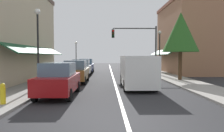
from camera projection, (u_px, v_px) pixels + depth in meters
ground_plane at (112, 75)px, 23.99m from camera, size 80.00×80.00×0.00m
sidewalk_left at (64, 74)px, 23.85m from camera, size 2.60×56.00×0.12m
sidewalk_right at (160, 74)px, 24.13m from camera, size 2.60×56.00×0.12m
lane_center_stripe at (112, 75)px, 23.99m from camera, size 0.14×52.00×0.01m
storefront_left_block at (0, 31)px, 17.57m from camera, size 6.70×14.20×8.36m
storefront_right_block at (191, 38)px, 26.03m from camera, size 7.18×10.20×8.64m
parked_car_nearest_left at (59, 80)px, 11.00m from camera, size 1.79×4.11×1.77m
parked_car_second_left at (76, 72)px, 16.64m from camera, size 1.78×4.10×1.77m
parked_car_third_left at (81, 68)px, 21.65m from camera, size 1.84×4.13×1.77m
parked_car_far_left at (86, 66)px, 26.55m from camera, size 1.82×4.12×1.77m
van_in_lane at (137, 71)px, 13.96m from camera, size 2.04×5.20×2.12m
traffic_signal_mast_arm at (140, 42)px, 23.14m from camera, size 4.98×0.50×5.39m
street_lamp_left_near at (38, 36)px, 13.24m from camera, size 0.36×0.36×5.07m
street_lamp_right_mid at (160, 45)px, 22.77m from camera, size 0.36×0.36×4.86m
street_lamp_left_far at (76, 51)px, 30.65m from camera, size 0.36×0.36×4.21m
tree_right_near at (181, 32)px, 17.59m from camera, size 3.00×3.00×5.76m
fire_hydrant at (3, 94)px, 8.73m from camera, size 0.22×0.22×0.87m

